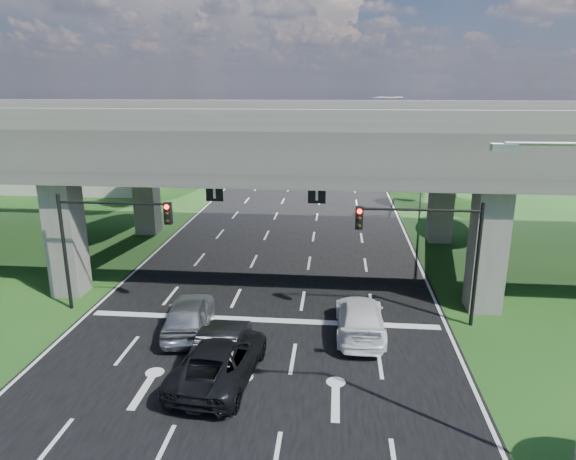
% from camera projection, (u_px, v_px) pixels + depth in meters
% --- Properties ---
extents(ground, '(160.00, 160.00, 0.00)m').
position_uv_depth(ground, '(251.00, 357.00, 21.66)').
color(ground, '#1B4014').
rests_on(ground, ground).
extents(road, '(18.00, 120.00, 0.03)m').
position_uv_depth(road, '(278.00, 273.00, 31.23)').
color(road, black).
rests_on(road, ground).
extents(overpass, '(80.00, 15.00, 10.00)m').
position_uv_depth(overpass, '(281.00, 139.00, 30.99)').
color(overpass, '#34312F').
rests_on(overpass, ground).
extents(warehouse, '(20.00, 10.00, 4.00)m').
position_uv_depth(warehouse, '(72.00, 169.00, 57.02)').
color(warehouse, '#9E9E99').
rests_on(warehouse, ground).
extents(signal_right, '(5.76, 0.54, 6.00)m').
position_uv_depth(signal_right, '(431.00, 240.00, 23.57)').
color(signal_right, black).
rests_on(signal_right, ground).
extents(signal_left, '(5.76, 0.54, 6.00)m').
position_uv_depth(signal_left, '(104.00, 231.00, 25.01)').
color(signal_left, black).
rests_on(signal_left, ground).
extents(streetlight_far, '(3.38, 0.25, 10.00)m').
position_uv_depth(streetlight_far, '(419.00, 151.00, 42.11)').
color(streetlight_far, gray).
rests_on(streetlight_far, ground).
extents(streetlight_beyond, '(3.38, 0.25, 10.00)m').
position_uv_depth(streetlight_beyond, '(398.00, 133.00, 57.43)').
color(streetlight_beyond, gray).
rests_on(streetlight_beyond, ground).
extents(tree_left_near, '(4.50, 4.50, 7.80)m').
position_uv_depth(tree_left_near, '(145.00, 156.00, 46.53)').
color(tree_left_near, black).
rests_on(tree_left_near, ground).
extents(tree_left_mid, '(3.91, 3.90, 6.76)m').
position_uv_depth(tree_left_mid, '(146.00, 152.00, 54.64)').
color(tree_left_mid, black).
rests_on(tree_left_mid, ground).
extents(tree_left_far, '(4.80, 4.80, 8.32)m').
position_uv_depth(tree_left_far, '(201.00, 136.00, 61.67)').
color(tree_left_far, black).
rests_on(tree_left_far, ground).
extents(tree_right_near, '(4.20, 4.20, 7.28)m').
position_uv_depth(tree_right_near, '(445.00, 161.00, 46.04)').
color(tree_right_near, black).
rests_on(tree_right_near, ground).
extents(tree_right_mid, '(3.91, 3.90, 6.76)m').
position_uv_depth(tree_right_mid, '(459.00, 153.00, 53.51)').
color(tree_right_mid, black).
rests_on(tree_right_mid, ground).
extents(tree_right_far, '(4.50, 4.50, 7.80)m').
position_uv_depth(tree_right_far, '(410.00, 139.00, 61.37)').
color(tree_right_far, black).
rests_on(tree_right_far, ground).
extents(car_silver, '(2.61, 5.20, 1.70)m').
position_uv_depth(car_silver, '(189.00, 314.00, 23.66)').
color(car_silver, '#A9ACB1').
rests_on(car_silver, road).
extents(car_dark, '(1.71, 4.82, 1.59)m').
position_uv_depth(car_dark, '(221.00, 347.00, 20.84)').
color(car_dark, black).
rests_on(car_dark, road).
extents(car_white, '(2.22, 5.34, 1.54)m').
position_uv_depth(car_white, '(360.00, 318.00, 23.43)').
color(car_white, white).
rests_on(car_white, road).
extents(car_trailing, '(3.30, 6.13, 1.64)m').
position_uv_depth(car_trailing, '(220.00, 359.00, 19.85)').
color(car_trailing, black).
rests_on(car_trailing, road).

